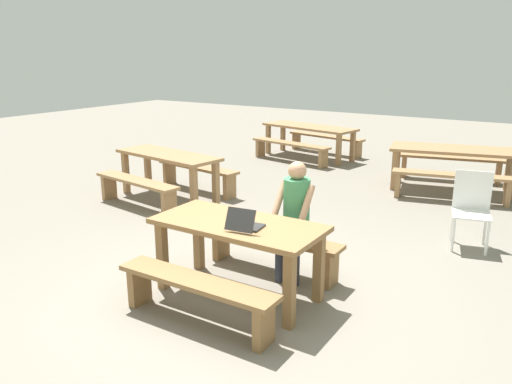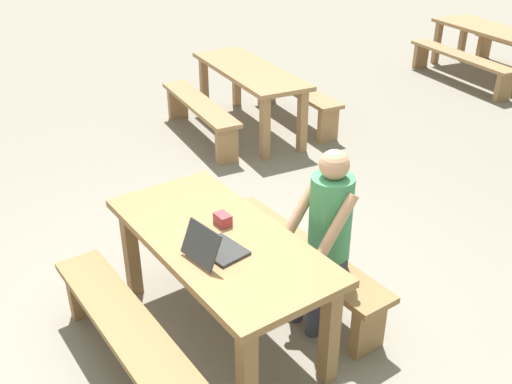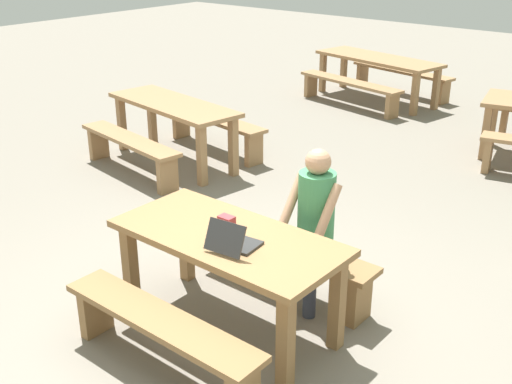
{
  "view_description": "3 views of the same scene",
  "coord_description": "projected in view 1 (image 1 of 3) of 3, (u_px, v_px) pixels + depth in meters",
  "views": [
    {
      "loc": [
        2.62,
        -3.84,
        2.36
      ],
      "look_at": [
        0.05,
        0.25,
        1.01
      ],
      "focal_mm": 35.71,
      "sensor_mm": 36.0,
      "label": 1
    },
    {
      "loc": [
        2.61,
        -1.56,
        2.71
      ],
      "look_at": [
        0.05,
        0.25,
        1.01
      ],
      "focal_mm": 40.83,
      "sensor_mm": 36.0,
      "label": 2
    },
    {
      "loc": [
        2.65,
        -2.92,
        2.75
      ],
      "look_at": [
        0.05,
        0.25,
        1.01
      ],
      "focal_mm": 44.49,
      "sensor_mm": 36.0,
      "label": 3
    }
  ],
  "objects": [
    {
      "name": "ground_plane",
      "position": [
        239.0,
        294.0,
        5.11
      ],
      "size": [
        30.0,
        30.0,
        0.0
      ],
      "primitive_type": "plane",
      "color": "gray"
    },
    {
      "name": "picnic_table_front",
      "position": [
        238.0,
        234.0,
        4.94
      ],
      "size": [
        1.67,
        0.79,
        0.76
      ],
      "color": "olive",
      "rests_on": "ground"
    },
    {
      "name": "bench_near",
      "position": [
        196.0,
        291.0,
        4.49
      ],
      "size": [
        1.6,
        0.3,
        0.43
      ],
      "color": "olive",
      "rests_on": "ground"
    },
    {
      "name": "bench_far",
      "position": [
        272.0,
        244.0,
        5.57
      ],
      "size": [
        1.6,
        0.3,
        0.43
      ],
      "color": "olive",
      "rests_on": "ground"
    },
    {
      "name": "laptop",
      "position": [
        245.0,
        224.0,
        4.7
      ],
      "size": [
        0.32,
        0.34,
        0.22
      ],
      "rotation": [
        0.0,
        0.0,
        3.26
      ],
      "color": "#2D2D2D",
      "rests_on": "picnic_table_front"
    },
    {
      "name": "small_pouch",
      "position": [
        235.0,
        214.0,
        5.02
      ],
      "size": [
        0.11,
        0.08,
        0.08
      ],
      "color": "#993338",
      "rests_on": "picnic_table_front"
    },
    {
      "name": "person_seated",
      "position": [
        295.0,
        214.0,
        5.28
      ],
      "size": [
        0.39,
        0.4,
        1.27
      ],
      "color": "#333847",
      "rests_on": "ground"
    },
    {
      "name": "plastic_chair",
      "position": [
        471.0,
        208.0,
        6.25
      ],
      "size": [
        0.53,
        0.53,
        0.93
      ],
      "rotation": [
        0.0,
        0.0,
        0.23
      ],
      "color": "white",
      "rests_on": "ground"
    },
    {
      "name": "picnic_table_mid",
      "position": [
        309.0,
        130.0,
        11.47
      ],
      "size": [
        2.29,
        1.14,
        0.72
      ],
      "rotation": [
        0.0,
        0.0,
        -0.19
      ],
      "color": "#9E754C",
      "rests_on": "ground"
    },
    {
      "name": "bench_mid_south",
      "position": [
        290.0,
        147.0,
        11.08
      ],
      "size": [
        1.99,
        0.67,
        0.43
      ],
      "rotation": [
        0.0,
        0.0,
        -0.19
      ],
      "color": "#9E754C",
      "rests_on": "ground"
    },
    {
      "name": "bench_mid_north",
      "position": [
        326.0,
        139.0,
        12.01
      ],
      "size": [
        1.99,
        0.67,
        0.43
      ],
      "rotation": [
        0.0,
        0.0,
        -0.19
      ],
      "color": "#9E754C",
      "rests_on": "ground"
    },
    {
      "name": "picnic_table_rear",
      "position": [
        168.0,
        161.0,
        8.22
      ],
      "size": [
        1.97,
        0.93,
        0.76
      ],
      "rotation": [
        0.0,
        0.0,
        -0.14
      ],
      "color": "#9E754C",
      "rests_on": "ground"
    },
    {
      "name": "bench_rear_south",
      "position": [
        137.0,
        187.0,
        7.83
      ],
      "size": [
        1.73,
        0.54,
        0.45
      ],
      "rotation": [
        0.0,
        0.0,
        -0.14
      ],
      "color": "#9E754C",
      "rests_on": "ground"
    },
    {
      "name": "bench_rear_north",
      "position": [
        198.0,
        172.0,
        8.77
      ],
      "size": [
        1.73,
        0.54,
        0.45
      ],
      "rotation": [
        0.0,
        0.0,
        -0.14
      ],
      "color": "#9E754C",
      "rests_on": "ground"
    },
    {
      "name": "picnic_table_distant",
      "position": [
        453.0,
        154.0,
        8.76
      ],
      "size": [
        2.2,
        1.28,
        0.74
      ],
      "rotation": [
        0.0,
        0.0,
        0.22
      ],
      "color": "#9E754C",
      "rests_on": "ground"
    },
    {
      "name": "bench_distant_south",
      "position": [
        452.0,
        180.0,
        8.17
      ],
      "size": [
        1.88,
        0.7,
        0.45
      ],
      "rotation": [
        0.0,
        0.0,
        0.22
      ],
      "color": "#9E754C",
      "rests_on": "ground"
    },
    {
      "name": "bench_distant_north",
      "position": [
        451.0,
        162.0,
        9.5
      ],
      "size": [
        1.88,
        0.7,
        0.45
      ],
      "rotation": [
        0.0,
        0.0,
        0.22
      ],
      "color": "#9E754C",
      "rests_on": "ground"
    }
  ]
}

